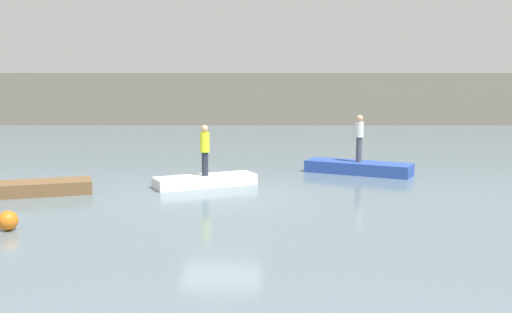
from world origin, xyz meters
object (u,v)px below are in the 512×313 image
(rowboat_blue, at_px, (359,168))
(person_hiviz_shirt, at_px, (205,148))
(mooring_buoy, at_px, (8,221))
(rowboat_brown, at_px, (41,188))
(rowboat_white, at_px, (205,181))
(person_white_shirt, at_px, (359,135))

(rowboat_blue, relative_size, person_hiviz_shirt, 2.31)
(rowboat_blue, height_order, mooring_buoy, mooring_buoy)
(rowboat_brown, height_order, mooring_buoy, mooring_buoy)
(rowboat_white, height_order, rowboat_blue, rowboat_blue)
(person_hiviz_shirt, height_order, person_white_shirt, person_white_shirt)
(rowboat_brown, distance_m, person_white_shirt, 11.53)
(person_white_shirt, bearing_deg, person_hiviz_shirt, -155.44)
(rowboat_white, xyz_separation_m, person_hiviz_shirt, (-0.00, 0.00, 1.14))
(rowboat_brown, xyz_separation_m, rowboat_blue, (10.74, 4.00, 0.01))
(person_hiviz_shirt, bearing_deg, mooring_buoy, -126.50)
(rowboat_brown, xyz_separation_m, person_white_shirt, (10.74, 4.00, 1.25))
(rowboat_white, xyz_separation_m, person_white_shirt, (5.60, 2.56, 1.28))
(rowboat_brown, bearing_deg, person_hiviz_shirt, -1.93)
(mooring_buoy, bearing_deg, rowboat_white, 53.50)
(rowboat_brown, height_order, person_white_shirt, person_white_shirt)
(person_hiviz_shirt, relative_size, person_white_shirt, 0.97)
(rowboat_brown, relative_size, rowboat_white, 0.91)
(rowboat_blue, relative_size, person_white_shirt, 2.24)
(rowboat_blue, bearing_deg, person_white_shirt, 0.00)
(rowboat_brown, distance_m, person_hiviz_shirt, 5.45)
(person_hiviz_shirt, distance_m, mooring_buoy, 7.53)
(mooring_buoy, bearing_deg, person_hiviz_shirt, 53.50)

